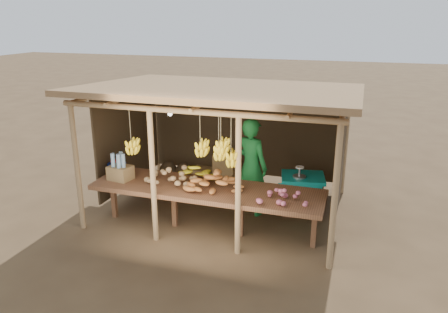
% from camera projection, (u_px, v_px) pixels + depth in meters
% --- Properties ---
extents(ground, '(60.00, 60.00, 0.00)m').
position_uv_depth(ground, '(224.00, 208.00, 8.38)').
color(ground, brown).
rests_on(ground, ground).
extents(stall_structure, '(4.70, 3.50, 2.43)m').
position_uv_depth(stall_structure, '(222.00, 111.00, 7.78)').
color(stall_structure, '#A68155').
rests_on(stall_structure, ground).
extents(counter, '(3.90, 1.05, 0.80)m').
position_uv_depth(counter, '(207.00, 191.00, 7.29)').
color(counter, brown).
rests_on(counter, ground).
extents(potato_heap, '(1.00, 0.70, 0.36)m').
position_uv_depth(potato_heap, '(170.00, 173.00, 7.40)').
color(potato_heap, tan).
rests_on(potato_heap, counter).
extents(sweet_potato_heap, '(1.09, 0.87, 0.36)m').
position_uv_depth(sweet_potato_heap, '(215.00, 180.00, 7.12)').
color(sweet_potato_heap, '#BE6F30').
rests_on(sweet_potato_heap, counter).
extents(onion_heap, '(0.93, 0.66, 0.36)m').
position_uv_depth(onion_heap, '(284.00, 192.00, 6.61)').
color(onion_heap, '#BD5B6E').
rests_on(onion_heap, counter).
extents(banana_pile, '(0.69, 0.45, 0.35)m').
position_uv_depth(banana_pile, '(196.00, 170.00, 7.55)').
color(banana_pile, yellow).
rests_on(banana_pile, counter).
extents(tomato_basin, '(0.35, 0.35, 0.18)m').
position_uv_depth(tomato_basin, '(117.00, 165.00, 8.11)').
color(tomato_basin, navy).
rests_on(tomato_basin, counter).
extents(bottle_box, '(0.43, 0.36, 0.49)m').
position_uv_depth(bottle_box, '(120.00, 169.00, 7.58)').
color(bottle_box, olive).
rests_on(bottle_box, counter).
extents(vendor, '(0.77, 0.64, 1.82)m').
position_uv_depth(vendor, '(251.00, 167.00, 7.94)').
color(vendor, '#176A2A').
rests_on(vendor, ground).
extents(tarp_crate, '(0.90, 0.81, 0.93)m').
position_uv_depth(tarp_crate, '(302.00, 193.00, 8.14)').
color(tarp_crate, brown).
rests_on(tarp_crate, ground).
extents(carton_stack, '(1.00, 0.41, 0.74)m').
position_uv_depth(carton_stack, '(218.00, 173.00, 9.33)').
color(carton_stack, olive).
rests_on(carton_stack, ground).
extents(burlap_sacks, '(0.79, 0.41, 0.56)m').
position_uv_depth(burlap_sacks, '(176.00, 172.00, 9.62)').
color(burlap_sacks, '#43331F').
rests_on(burlap_sacks, ground).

